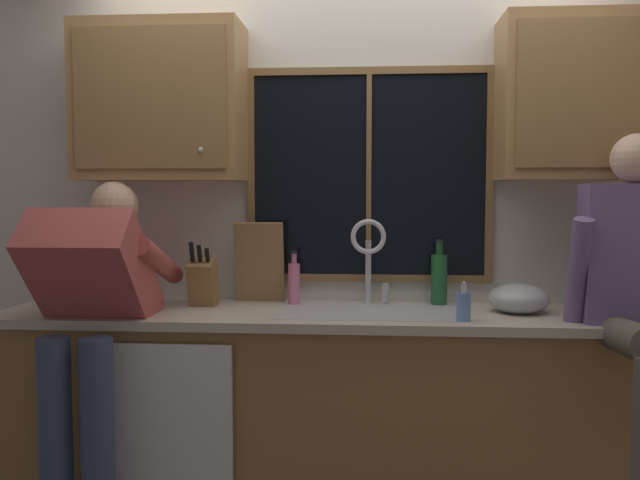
# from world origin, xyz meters

# --- Properties ---
(back_wall) EXTENTS (5.42, 0.12, 2.55)m
(back_wall) POSITION_xyz_m (0.00, 0.06, 1.27)
(back_wall) COLOR silver
(back_wall) RESTS_ON floor
(window_glass) EXTENTS (1.10, 0.02, 0.95)m
(window_glass) POSITION_xyz_m (0.09, -0.01, 1.52)
(window_glass) COLOR black
(window_frame_top) EXTENTS (1.17, 0.02, 0.04)m
(window_frame_top) POSITION_xyz_m (0.09, -0.02, 2.02)
(window_frame_top) COLOR brown
(window_frame_bottom) EXTENTS (1.17, 0.02, 0.04)m
(window_frame_bottom) POSITION_xyz_m (0.09, -0.02, 1.03)
(window_frame_bottom) COLOR brown
(window_frame_left) EXTENTS (0.04, 0.02, 0.95)m
(window_frame_left) POSITION_xyz_m (-0.48, -0.02, 1.52)
(window_frame_left) COLOR brown
(window_frame_right) EXTENTS (0.03, 0.02, 0.95)m
(window_frame_right) POSITION_xyz_m (0.66, -0.02, 1.52)
(window_frame_right) COLOR brown
(window_mullion_center) EXTENTS (0.02, 0.02, 0.95)m
(window_mullion_center) POSITION_xyz_m (0.09, -0.02, 1.52)
(window_mullion_center) COLOR brown
(lower_cabinet_run) EXTENTS (3.02, 0.58, 0.88)m
(lower_cabinet_run) POSITION_xyz_m (0.00, -0.29, 0.44)
(lower_cabinet_run) COLOR olive
(lower_cabinet_run) RESTS_ON floor
(countertop) EXTENTS (3.08, 0.62, 0.04)m
(countertop) POSITION_xyz_m (0.00, -0.31, 0.90)
(countertop) COLOR beige
(countertop) RESTS_ON lower_cabinet_run
(dishwasher_front) EXTENTS (0.60, 0.02, 0.74)m
(dishwasher_front) POSITION_xyz_m (-0.76, -0.61, 0.46)
(dishwasher_front) COLOR white
(upper_cabinet_left) EXTENTS (0.76, 0.36, 0.72)m
(upper_cabinet_left) POSITION_xyz_m (-0.87, -0.17, 1.86)
(upper_cabinet_left) COLOR #A87A47
(upper_cabinet_right) EXTENTS (0.76, 0.36, 0.72)m
(upper_cabinet_right) POSITION_xyz_m (1.05, -0.17, 1.86)
(upper_cabinet_right) COLOR #A87A47
(sink) EXTENTS (0.80, 0.46, 0.21)m
(sink) POSITION_xyz_m (0.09, -0.30, 0.82)
(sink) COLOR #B7B7BC
(sink) RESTS_ON lower_cabinet_run
(faucet) EXTENTS (0.18, 0.09, 0.40)m
(faucet) POSITION_xyz_m (0.10, -0.12, 1.17)
(faucet) COLOR silver
(faucet) RESTS_ON countertop
(person_standing) EXTENTS (0.53, 0.71, 1.50)m
(person_standing) POSITION_xyz_m (-1.05, -0.58, 0.94)
(person_standing) COLOR #384260
(person_standing) RESTS_ON floor
(knife_block) EXTENTS (0.12, 0.18, 0.32)m
(knife_block) POSITION_xyz_m (-0.67, -0.22, 1.03)
(knife_block) COLOR olive
(knife_block) RESTS_ON countertop
(cutting_board) EXTENTS (0.23, 0.10, 0.39)m
(cutting_board) POSITION_xyz_m (-0.43, -0.09, 1.11)
(cutting_board) COLOR #997047
(cutting_board) RESTS_ON countertop
(mixing_bowl) EXTENTS (0.26, 0.26, 0.13)m
(mixing_bowl) POSITION_xyz_m (0.75, -0.27, 0.98)
(mixing_bowl) COLOR #B7B7BC
(mixing_bowl) RESTS_ON countertop
(soap_dispenser) EXTENTS (0.06, 0.07, 0.16)m
(soap_dispenser) POSITION_xyz_m (0.48, -0.50, 0.98)
(soap_dispenser) COLOR #668CCC
(soap_dispenser) RESTS_ON countertop
(bottle_green_glass) EXTENTS (0.06, 0.06, 0.25)m
(bottle_green_glass) POSITION_xyz_m (-0.26, -0.13, 1.02)
(bottle_green_glass) COLOR pink
(bottle_green_glass) RESTS_ON countertop
(bottle_tall_clear) EXTENTS (0.08, 0.08, 0.30)m
(bottle_tall_clear) POSITION_xyz_m (0.42, -0.09, 1.05)
(bottle_tall_clear) COLOR #1E592D
(bottle_tall_clear) RESTS_ON countertop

